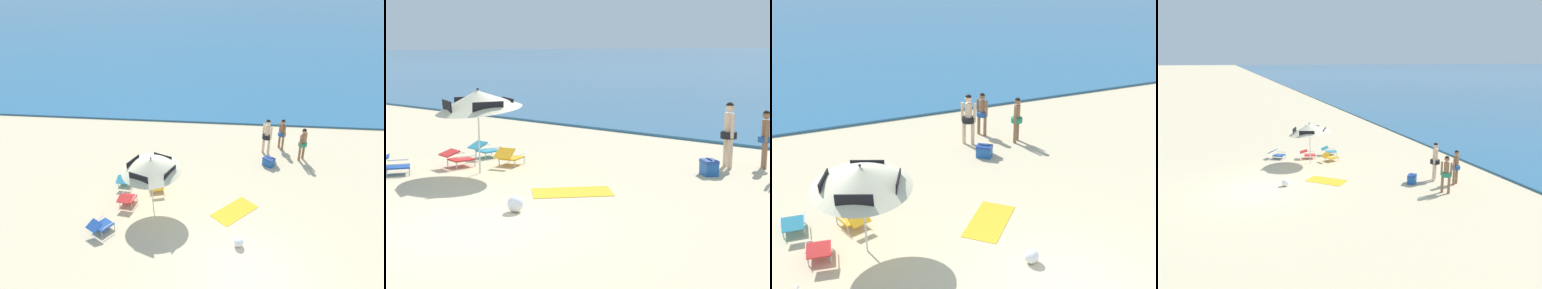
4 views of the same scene
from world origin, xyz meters
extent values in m
plane|color=beige|center=(0.00, 0.00, 0.00)|extent=(800.00, 800.00, 0.00)
cylinder|color=silver|center=(-3.36, 3.01, 1.08)|extent=(0.04, 0.04, 2.17)
cone|color=beige|center=(-3.36, 3.01, 1.92)|extent=(2.66, 2.70, 0.74)
cube|color=black|center=(-3.06, 3.75, 1.80)|extent=(0.75, 0.35, 0.28)
cube|color=black|center=(-4.11, 3.31, 1.80)|extent=(0.35, 0.75, 0.28)
cube|color=black|center=(-3.67, 2.26, 1.80)|extent=(0.75, 0.35, 0.28)
cube|color=black|center=(-2.62, 2.70, 1.80)|extent=(0.35, 0.75, 0.28)
sphere|color=black|center=(-3.36, 3.01, 2.20)|extent=(0.06, 0.06, 0.06)
cube|color=#1E4799|center=(-4.88, 1.55, 0.20)|extent=(0.77, 0.79, 0.04)
cylinder|color=silver|center=(-4.93, 1.92, 0.09)|extent=(0.03, 0.03, 0.18)
cylinder|color=silver|center=(-4.52, 1.65, 0.09)|extent=(0.03, 0.03, 0.18)
cylinder|color=silver|center=(-5.25, 1.45, 0.09)|extent=(0.03, 0.03, 0.18)
cylinder|color=silver|center=(-4.84, 1.18, 0.09)|extent=(0.03, 0.03, 0.18)
cylinder|color=silver|center=(-5.12, 1.70, 0.32)|extent=(0.32, 0.46, 0.02)
cylinder|color=silver|center=(-4.65, 1.39, 0.32)|extent=(0.32, 0.46, 0.02)
cube|color=gold|center=(-3.48, 4.26, 0.20)|extent=(0.68, 0.73, 0.04)
cube|color=gold|center=(-3.36, 3.87, 0.40)|extent=(0.59, 0.51, 0.25)
cylinder|color=silver|center=(-3.81, 4.45, 0.09)|extent=(0.03, 0.03, 0.18)
cylinder|color=silver|center=(-3.34, 4.61, 0.09)|extent=(0.03, 0.03, 0.18)
cylinder|color=silver|center=(-3.63, 3.91, 0.09)|extent=(0.03, 0.03, 0.18)
cylinder|color=silver|center=(-3.16, 4.06, 0.09)|extent=(0.03, 0.03, 0.18)
cylinder|color=silver|center=(-3.75, 4.17, 0.32)|extent=(0.19, 0.52, 0.02)
cylinder|color=silver|center=(-3.22, 4.35, 0.32)|extent=(0.19, 0.52, 0.02)
cube|color=teal|center=(-4.83, 4.58, 0.20)|extent=(0.57, 0.64, 0.04)
cube|color=teal|center=(-4.86, 4.20, 0.41)|extent=(0.53, 0.44, 0.20)
cylinder|color=silver|center=(-5.05, 4.89, 0.09)|extent=(0.03, 0.03, 0.18)
cylinder|color=silver|center=(-4.56, 4.85, 0.09)|extent=(0.03, 0.03, 0.18)
cylinder|color=silver|center=(-5.10, 4.32, 0.09)|extent=(0.03, 0.03, 0.18)
cylinder|color=silver|center=(-4.61, 4.28, 0.09)|extent=(0.03, 0.03, 0.18)
cylinder|color=silver|center=(-5.11, 4.61, 0.32)|extent=(0.07, 0.54, 0.02)
cylinder|color=silver|center=(-4.55, 4.56, 0.32)|extent=(0.07, 0.54, 0.02)
cube|color=red|center=(-4.40, 3.22, 0.20)|extent=(0.61, 0.67, 0.04)
cube|color=red|center=(-4.45, 2.87, 0.42)|extent=(0.55, 0.49, 0.15)
cylinder|color=silver|center=(-4.60, 3.54, 0.09)|extent=(0.03, 0.03, 0.18)
cylinder|color=silver|center=(-4.11, 3.47, 0.09)|extent=(0.03, 0.03, 0.18)
cylinder|color=silver|center=(-4.68, 2.98, 0.09)|extent=(0.03, 0.03, 0.18)
cylinder|color=silver|center=(-4.20, 2.90, 0.09)|extent=(0.03, 0.03, 0.18)
cylinder|color=silver|center=(-4.68, 3.26, 0.32)|extent=(0.11, 0.54, 0.02)
cylinder|color=silver|center=(-4.12, 3.18, 0.32)|extent=(0.11, 0.54, 0.02)
cylinder|color=beige|center=(1.16, 7.94, 0.44)|extent=(0.13, 0.13, 0.88)
cylinder|color=beige|center=(1.40, 7.73, 0.44)|extent=(0.13, 0.13, 0.88)
cylinder|color=black|center=(1.28, 7.83, 0.90)|extent=(0.44, 0.44, 0.18)
cylinder|color=beige|center=(1.28, 7.83, 1.19)|extent=(0.24, 0.24, 0.62)
cylinder|color=beige|center=(1.11, 7.98, 1.17)|extent=(0.09, 0.09, 0.66)
cylinder|color=beige|center=(1.44, 7.69, 1.17)|extent=(0.09, 0.09, 0.66)
sphere|color=beige|center=(1.28, 7.83, 1.65)|extent=(0.24, 0.24, 0.24)
sphere|color=black|center=(1.28, 7.83, 1.68)|extent=(0.22, 0.22, 0.22)
cylinder|color=#8C6042|center=(2.00, 8.54, 0.39)|extent=(0.11, 0.11, 0.77)
cylinder|color=#8C6042|center=(2.13, 8.30, 0.39)|extent=(0.11, 0.11, 0.77)
cylinder|color=#1E51A3|center=(2.07, 8.42, 0.79)|extent=(0.39, 0.39, 0.16)
cylinder|color=#8C6042|center=(2.07, 8.42, 1.04)|extent=(0.21, 0.21, 0.55)
cylinder|color=#8C6042|center=(1.97, 8.59, 1.03)|extent=(0.08, 0.08, 0.58)
cylinder|color=#8C6042|center=(2.16, 8.25, 1.03)|extent=(0.08, 0.08, 0.58)
sphere|color=#8C6042|center=(2.07, 8.42, 1.45)|extent=(0.21, 0.21, 0.21)
sphere|color=black|center=(2.07, 8.42, 1.48)|extent=(0.19, 0.19, 0.19)
cube|color=#1E56A8|center=(1.33, 6.65, 0.16)|extent=(0.59, 0.57, 0.32)
cube|color=navy|center=(1.33, 6.65, 0.36)|extent=(0.60, 0.58, 0.08)
cylinder|color=black|center=(1.33, 6.65, 0.42)|extent=(0.27, 0.23, 0.02)
sphere|color=white|center=(-0.10, 1.16, 0.17)|extent=(0.33, 0.33, 0.33)
cube|color=gold|center=(-0.23, 3.05, 0.01)|extent=(1.88, 1.93, 0.01)
camera|label=1|loc=(-0.71, -8.81, 9.01)|focal=35.73mm
camera|label=2|loc=(7.88, -6.41, 3.28)|focal=52.91mm
camera|label=3|loc=(-5.05, -6.61, 6.79)|focal=46.36mm
camera|label=4|loc=(15.52, -1.10, 5.47)|focal=34.53mm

